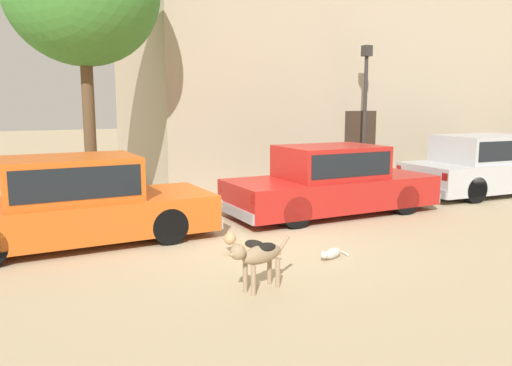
{
  "coord_description": "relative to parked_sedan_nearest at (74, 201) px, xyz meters",
  "views": [
    {
      "loc": [
        -3.93,
        -7.74,
        2.31
      ],
      "look_at": [
        0.13,
        0.2,
        0.9
      ],
      "focal_mm": 35.4,
      "sensor_mm": 36.0,
      "label": 1
    }
  ],
  "objects": [
    {
      "name": "ground_plane",
      "position": [
        2.89,
        -0.88,
        -0.72
      ],
      "size": [
        80.0,
        80.0,
        0.0
      ],
      "primitive_type": "plane",
      "color": "tan"
    },
    {
      "name": "parked_sedan_nearest",
      "position": [
        0.0,
        0.0,
        0.0
      ],
      "size": [
        4.67,
        1.77,
        1.46
      ],
      "rotation": [
        0.0,
        0.0,
        0.01
      ],
      "color": "#D15619",
      "rests_on": "ground_plane"
    },
    {
      "name": "parked_sedan_second",
      "position": [
        5.13,
        -0.01,
        -0.01
      ],
      "size": [
        4.62,
        1.77,
        1.44
      ],
      "rotation": [
        0.0,
        0.0,
        -0.01
      ],
      "color": "#AD1E19",
      "rests_on": "ground_plane"
    },
    {
      "name": "parked_sedan_third",
      "position": [
        10.12,
        0.14,
        0.04
      ],
      "size": [
        4.81,
        2.07,
        1.51
      ],
      "rotation": [
        0.0,
        0.0,
        -0.06
      ],
      "color": "#B2B5BA",
      "rests_on": "ground_plane"
    },
    {
      "name": "apartment_block",
      "position": [
        10.69,
        5.76,
        3.97
      ],
      "size": [
        16.34,
        5.62,
        9.37
      ],
      "color": "tan",
      "rests_on": "ground_plane"
    },
    {
      "name": "stray_dog_spotted",
      "position": [
        1.72,
        -3.28,
        -0.25
      ],
      "size": [
        1.01,
        0.38,
        0.69
      ],
      "rotation": [
        0.0,
        0.0,
        3.4
      ],
      "color": "#997F60",
      "rests_on": "ground_plane"
    },
    {
      "name": "stray_dog_tan",
      "position": [
        2.23,
        -1.97,
        -0.56
      ],
      "size": [
        0.63,
        0.91,
        0.37
      ],
      "rotation": [
        0.0,
        0.0,
        2.15
      ],
      "color": "tan",
      "rests_on": "ground_plane"
    },
    {
      "name": "stray_cat",
      "position": [
        3.3,
        -2.63,
        -0.63
      ],
      "size": [
        0.57,
        0.32,
        0.16
      ],
      "rotation": [
        0.0,
        0.0,
        3.48
      ],
      "color": "beige",
      "rests_on": "ground_plane"
    },
    {
      "name": "street_lamp",
      "position": [
        7.78,
        2.22,
        1.73
      ],
      "size": [
        0.22,
        0.22,
        3.82
      ],
      "color": "#2D2B28",
      "rests_on": "ground_plane"
    }
  ]
}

